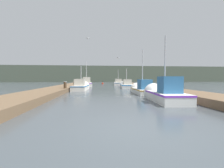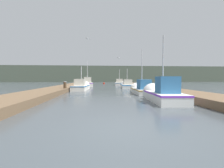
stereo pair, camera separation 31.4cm
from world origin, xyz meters
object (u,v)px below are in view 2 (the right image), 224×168
(mooring_piling_1, at_px, (75,85))
(mooring_piling_0, at_px, (77,85))
(fishing_boat_3, at_px, (127,85))
(fishing_boat_4, at_px, (87,83))
(mooring_piling_3, at_px, (65,87))
(mooring_piling_2, at_px, (79,84))
(channel_buoy, at_px, (104,83))
(fishing_boat_5, at_px, (119,83))
(fishing_boat_1, at_px, (141,89))
(seagull_lead, at_px, (88,39))
(fishing_boat_2, at_px, (82,86))
(fishing_boat_0, at_px, (161,94))
(seagull_1, at_px, (118,58))

(mooring_piling_1, bearing_deg, mooring_piling_0, 89.23)
(fishing_boat_3, bearing_deg, mooring_piling_1, -162.42)
(fishing_boat_4, bearing_deg, mooring_piling_3, -101.69)
(fishing_boat_3, height_order, mooring_piling_1, fishing_boat_3)
(mooring_piling_2, bearing_deg, mooring_piling_3, -90.34)
(fishing_boat_4, xyz_separation_m, mooring_piling_0, (-1.21, -4.32, -0.05))
(mooring_piling_0, height_order, channel_buoy, mooring_piling_0)
(fishing_boat_5, xyz_separation_m, mooring_piling_1, (-7.88, -11.08, 0.11))
(fishing_boat_1, relative_size, mooring_piling_3, 4.19)
(mooring_piling_3, relative_size, seagull_lead, 2.20)
(fishing_boat_5, bearing_deg, fishing_boat_2, -110.42)
(mooring_piling_0, bearing_deg, fishing_boat_5, 48.80)
(channel_buoy, bearing_deg, mooring_piling_1, -104.75)
(mooring_piling_1, bearing_deg, seagull_lead, -67.33)
(mooring_piling_3, xyz_separation_m, seagull_lead, (2.34, 0.46, 5.14))
(fishing_boat_1, height_order, channel_buoy, fishing_boat_1)
(mooring_piling_3, bearing_deg, fishing_boat_0, -39.91)
(fishing_boat_0, relative_size, mooring_piling_1, 4.39)
(mooring_piling_2, xyz_separation_m, channel_buoy, (4.65, 13.70, -0.35))
(fishing_boat_5, xyz_separation_m, channel_buoy, (-3.22, 6.62, -0.29))
(fishing_boat_2, relative_size, seagull_1, 9.86)
(fishing_boat_1, relative_size, seagull_lead, 9.21)
(mooring_piling_1, relative_size, seagull_1, 1.90)
(mooring_piling_0, relative_size, channel_buoy, 0.95)
(fishing_boat_2, xyz_separation_m, channel_buoy, (3.42, 20.06, -0.29))
(fishing_boat_1, relative_size, mooring_piling_1, 4.48)
(mooring_piling_3, height_order, seagull_lead, seagull_lead)
(fishing_boat_2, relative_size, channel_buoy, 5.50)
(mooring_piling_2, distance_m, channel_buoy, 14.48)
(mooring_piling_2, bearing_deg, mooring_piling_0, -89.28)
(fishing_boat_5, bearing_deg, channel_buoy, 121.79)
(fishing_boat_0, xyz_separation_m, seagull_lead, (-5.31, 6.86, 5.26))
(fishing_boat_4, distance_m, seagull_lead, 13.03)
(fishing_boat_4, bearing_deg, seagull_1, -62.31)
(fishing_boat_3, bearing_deg, fishing_boat_4, 149.66)
(mooring_piling_1, bearing_deg, fishing_boat_5, 54.60)
(fishing_boat_4, bearing_deg, fishing_boat_0, -77.02)
(mooring_piling_2, distance_m, seagull_1, 8.78)
(channel_buoy, bearing_deg, fishing_boat_0, -84.42)
(fishing_boat_0, relative_size, mooring_piling_0, 4.92)
(fishing_boat_1, xyz_separation_m, mooring_piling_3, (-7.66, 1.53, 0.16))
(mooring_piling_1, bearing_deg, seagull_1, -9.15)
(mooring_piling_2, bearing_deg, channel_buoy, 71.24)
(fishing_boat_4, height_order, mooring_piling_1, fishing_boat_4)
(fishing_boat_4, distance_m, channel_buoy, 11.77)
(fishing_boat_3, distance_m, mooring_piling_0, 7.83)
(mooring_piling_0, xyz_separation_m, mooring_piling_2, (-0.02, 1.88, 0.02))
(seagull_1, bearing_deg, mooring_piling_3, 146.05)
(fishing_boat_5, height_order, mooring_piling_1, fishing_boat_5)
(fishing_boat_2, height_order, mooring_piling_3, fishing_boat_2)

